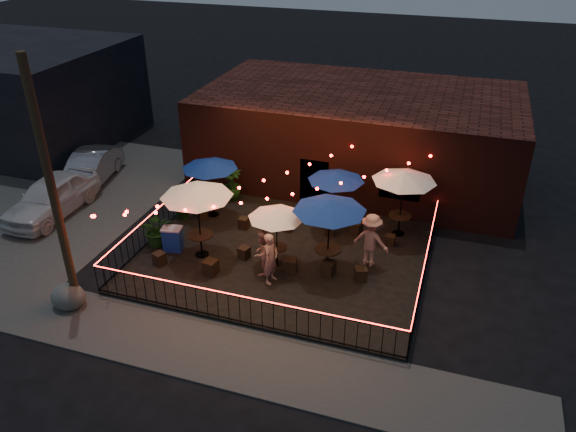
{
  "coord_description": "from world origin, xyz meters",
  "views": [
    {
      "loc": [
        5.54,
        -14.12,
        11.25
      ],
      "look_at": [
        -0.0,
        2.61,
        1.43
      ],
      "focal_mm": 35.0,
      "sensor_mm": 36.0,
      "label": 1
    }
  ],
  "objects_px": {
    "cafe_table_2": "(277,214)",
    "boulder": "(68,297)",
    "cafe_table_1": "(210,165)",
    "cafe_table_4": "(330,206)",
    "utility_pole": "(53,193)",
    "cafe_table_5": "(404,177)",
    "cafe_table_3": "(336,177)",
    "cooler": "(173,239)",
    "cafe_table_0": "(197,192)"
  },
  "relations": [
    {
      "from": "cafe_table_0",
      "to": "cafe_table_4",
      "type": "distance_m",
      "value": 4.57
    },
    {
      "from": "cooler",
      "to": "cafe_table_4",
      "type": "bearing_deg",
      "value": -5.49
    },
    {
      "from": "cafe_table_1",
      "to": "cafe_table_4",
      "type": "xyz_separation_m",
      "value": [
        5.41,
        -2.34,
        0.26
      ]
    },
    {
      "from": "utility_pole",
      "to": "cafe_table_1",
      "type": "height_order",
      "value": "utility_pole"
    },
    {
      "from": "cafe_table_1",
      "to": "boulder",
      "type": "bearing_deg",
      "value": -105.76
    },
    {
      "from": "cafe_table_5",
      "to": "cooler",
      "type": "bearing_deg",
      "value": -153.88
    },
    {
      "from": "cafe_table_0",
      "to": "cafe_table_2",
      "type": "distance_m",
      "value": 2.84
    },
    {
      "from": "utility_pole",
      "to": "cafe_table_2",
      "type": "distance_m",
      "value": 6.97
    },
    {
      "from": "cafe_table_1",
      "to": "boulder",
      "type": "xyz_separation_m",
      "value": [
        -1.9,
        -6.72,
        -1.99
      ]
    },
    {
      "from": "cafe_table_2",
      "to": "cooler",
      "type": "relative_size",
      "value": 2.46
    },
    {
      "from": "cafe_table_2",
      "to": "boulder",
      "type": "height_order",
      "value": "cafe_table_2"
    },
    {
      "from": "cafe_table_5",
      "to": "cafe_table_0",
      "type": "bearing_deg",
      "value": -150.25
    },
    {
      "from": "cafe_table_3",
      "to": "cafe_table_0",
      "type": "bearing_deg",
      "value": -139.74
    },
    {
      "from": "cafe_table_2",
      "to": "cooler",
      "type": "xyz_separation_m",
      "value": [
        -3.89,
        -0.35,
        -1.51
      ]
    },
    {
      "from": "cafe_table_3",
      "to": "cafe_table_5",
      "type": "xyz_separation_m",
      "value": [
        2.47,
        0.3,
        0.23
      ]
    },
    {
      "from": "cooler",
      "to": "cafe_table_5",
      "type": "bearing_deg",
      "value": 15.24
    },
    {
      "from": "cafe_table_0",
      "to": "cafe_table_3",
      "type": "distance_m",
      "value": 5.31
    },
    {
      "from": "cafe_table_4",
      "to": "boulder",
      "type": "xyz_separation_m",
      "value": [
        -7.31,
        -4.38,
        -2.25
      ]
    },
    {
      "from": "cafe_table_1",
      "to": "cafe_table_4",
      "type": "distance_m",
      "value": 5.9
    },
    {
      "from": "cafe_table_2",
      "to": "cafe_table_3",
      "type": "xyz_separation_m",
      "value": [
        1.28,
        3.09,
        0.19
      ]
    },
    {
      "from": "utility_pole",
      "to": "cafe_table_2",
      "type": "xyz_separation_m",
      "value": [
        5.39,
        4.01,
        -1.87
      ]
    },
    {
      "from": "cafe_table_0",
      "to": "cafe_table_3",
      "type": "relative_size",
      "value": 1.34
    },
    {
      "from": "cafe_table_1",
      "to": "cafe_table_5",
      "type": "xyz_separation_m",
      "value": [
        7.39,
        0.87,
        0.18
      ]
    },
    {
      "from": "utility_pole",
      "to": "cafe_table_3",
      "type": "relative_size",
      "value": 3.37
    },
    {
      "from": "cafe_table_2",
      "to": "cafe_table_3",
      "type": "height_order",
      "value": "cafe_table_3"
    },
    {
      "from": "cafe_table_0",
      "to": "utility_pole",
      "type": "bearing_deg",
      "value": -125.53
    },
    {
      "from": "cafe_table_3",
      "to": "utility_pole",
      "type": "bearing_deg",
      "value": -133.2
    },
    {
      "from": "cafe_table_1",
      "to": "cafe_table_2",
      "type": "relative_size",
      "value": 1.17
    },
    {
      "from": "cafe_table_4",
      "to": "cafe_table_1",
      "type": "bearing_deg",
      "value": 156.63
    },
    {
      "from": "cafe_table_3",
      "to": "cooler",
      "type": "bearing_deg",
      "value": -146.31
    },
    {
      "from": "cafe_table_2",
      "to": "cafe_table_5",
      "type": "distance_m",
      "value": 5.08
    },
    {
      "from": "cafe_table_1",
      "to": "cafe_table_2",
      "type": "xyz_separation_m",
      "value": [
        3.64,
        -2.52,
        -0.25
      ]
    },
    {
      "from": "cafe_table_3",
      "to": "cafe_table_2",
      "type": "bearing_deg",
      "value": -112.46
    },
    {
      "from": "cafe_table_5",
      "to": "cafe_table_3",
      "type": "bearing_deg",
      "value": -173.06
    },
    {
      "from": "utility_pole",
      "to": "cafe_table_5",
      "type": "relative_size",
      "value": 3.04
    },
    {
      "from": "cafe_table_1",
      "to": "cafe_table_3",
      "type": "distance_m",
      "value": 4.95
    },
    {
      "from": "cafe_table_4",
      "to": "cooler",
      "type": "bearing_deg",
      "value": -174.61
    },
    {
      "from": "cafe_table_1",
      "to": "cafe_table_5",
      "type": "relative_size",
      "value": 1.01
    },
    {
      "from": "cafe_table_0",
      "to": "cafe_table_4",
      "type": "height_order",
      "value": "cafe_table_0"
    },
    {
      "from": "utility_pole",
      "to": "cafe_table_4",
      "type": "distance_m",
      "value": 8.41
    },
    {
      "from": "cafe_table_4",
      "to": "utility_pole",
      "type": "bearing_deg",
      "value": -149.7
    },
    {
      "from": "cafe_table_0",
      "to": "cooler",
      "type": "height_order",
      "value": "cafe_table_0"
    },
    {
      "from": "cafe_table_0",
      "to": "cafe_table_3",
      "type": "bearing_deg",
      "value": 40.26
    },
    {
      "from": "cafe_table_1",
      "to": "cafe_table_4",
      "type": "height_order",
      "value": "cafe_table_4"
    },
    {
      "from": "cooler",
      "to": "cafe_table_0",
      "type": "bearing_deg",
      "value": -9.67
    },
    {
      "from": "cafe_table_0",
      "to": "boulder",
      "type": "xyz_separation_m",
      "value": [
        -2.77,
        -3.87,
        -2.29
      ]
    },
    {
      "from": "cafe_table_5",
      "to": "cooler",
      "type": "relative_size",
      "value": 2.84
    },
    {
      "from": "cafe_table_5",
      "to": "boulder",
      "type": "xyz_separation_m",
      "value": [
        -9.29,
        -7.6,
        -2.16
      ]
    },
    {
      "from": "cafe_table_1",
      "to": "cooler",
      "type": "xyz_separation_m",
      "value": [
        -0.25,
        -2.87,
        -1.76
      ]
    },
    {
      "from": "cafe_table_1",
      "to": "boulder",
      "type": "distance_m",
      "value": 7.26
    }
  ]
}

